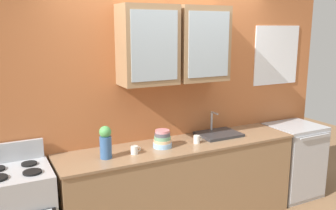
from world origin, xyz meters
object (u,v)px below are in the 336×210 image
Objects in this scene: vase at (106,142)px; cup_near_sink at (197,139)px; sink_faucet at (218,134)px; dishwasher at (293,160)px; bowl_stack at (163,139)px; cup_near_bowls at (135,150)px.

cup_near_sink is (0.98, -0.01, -0.11)m from vase.
sink_faucet is 0.50× the size of dishwasher.
cup_near_sink is (0.38, -0.05, -0.04)m from bowl_stack.
bowl_stack is at bearing 179.94° from dishwasher.
vase is 3.09× the size of cup_near_sink.
vase reaches higher than cup_near_sink.
cup_near_sink reaches higher than dishwasher.
cup_near_sink is 0.98× the size of cup_near_bowls.
bowl_stack is 0.62× the size of vase.
vase reaches higher than dishwasher.
bowl_stack is at bearing -173.63° from sink_faucet.
cup_near_bowls is (-1.07, -0.14, 0.02)m from sink_faucet.
cup_near_sink is at bearing -0.37° from vase.
cup_near_bowls is (-0.33, -0.06, -0.04)m from bowl_stack.
bowl_stack reaches higher than dishwasher.
bowl_stack is 0.33m from cup_near_bowls.
cup_near_sink is at bearing -160.44° from sink_faucet.
sink_faucet reaches higher than cup_near_sink.
cup_near_bowls is at bearing -3.11° from vase.
sink_faucet is 0.75m from bowl_stack.
dishwasher is at bearing 1.75° from cup_near_sink.
vase is (-0.61, -0.04, 0.07)m from bowl_stack.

